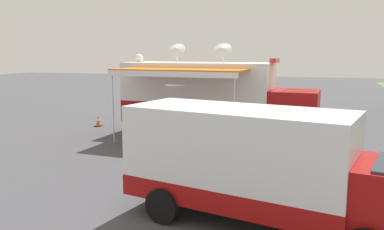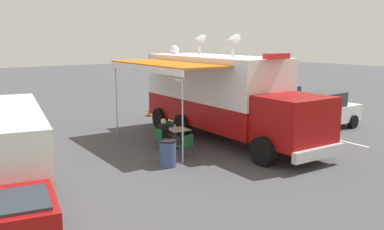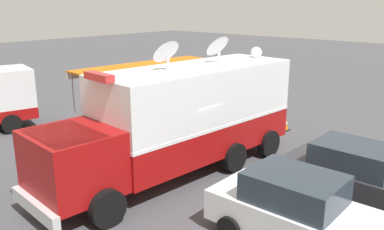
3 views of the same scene
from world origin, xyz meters
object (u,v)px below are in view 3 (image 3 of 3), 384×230
(seated_responder, at_px, (125,134))
(traffic_cone, at_px, (286,124))
(water_bottle, at_px, (135,132))
(car_behind_truck, at_px, (356,175))
(command_truck, at_px, (180,116))
(trash_bin, at_px, (69,144))
(folding_table, at_px, (137,137))
(folding_chair_at_table, at_px, (123,137))
(folding_chair_beside_table, at_px, (156,136))
(folding_chair_spare_by_truck, at_px, (95,147))
(car_far_corner, at_px, (297,211))

(seated_responder, relative_size, traffic_cone, 2.16)
(water_bottle, height_order, car_behind_truck, car_behind_truck)
(command_truck, xyz_separation_m, trash_bin, (4.04, 1.74, -1.49))
(folding_table, relative_size, folding_chair_at_table, 0.98)
(water_bottle, bearing_deg, traffic_cone, -113.79)
(folding_chair_beside_table, height_order, folding_chair_spare_by_truck, same)
(command_truck, relative_size, seated_responder, 7.70)
(car_far_corner, bearing_deg, folding_chair_spare_by_truck, 0.13)
(folding_table, bearing_deg, traffic_cone, -112.79)
(car_far_corner, bearing_deg, command_truck, -14.76)
(traffic_cone, bearing_deg, water_bottle, 66.21)
(seated_responder, relative_size, car_behind_truck, 0.30)
(command_truck, height_order, folding_chair_at_table, command_truck)
(folding_table, relative_size, seated_responder, 0.68)
(trash_bin, xyz_separation_m, car_behind_truck, (-9.31, -3.34, 0.42))
(folding_chair_spare_by_truck, distance_m, car_far_corner, 7.98)
(water_bottle, height_order, folding_chair_spare_by_truck, water_bottle)
(command_truck, relative_size, trash_bin, 10.58)
(folding_chair_spare_by_truck, bearing_deg, water_bottle, -110.53)
(folding_chair_at_table, distance_m, folding_chair_beside_table, 1.28)
(seated_responder, xyz_separation_m, traffic_cone, (-3.28, -6.44, -0.37))
(folding_chair_at_table, height_order, traffic_cone, folding_chair_at_table)
(folding_table, xyz_separation_m, trash_bin, (1.73, 1.84, -0.22))
(command_truck, height_order, traffic_cone, command_truck)
(water_bottle, distance_m, folding_chair_at_table, 0.74)
(folding_table, xyz_separation_m, seated_responder, (0.61, 0.08, -0.02))
(folding_table, height_order, water_bottle, water_bottle)
(command_truck, xyz_separation_m, folding_table, (2.31, -0.11, -1.27))
(trash_bin, distance_m, car_behind_truck, 9.90)
(folding_chair_beside_table, xyz_separation_m, car_far_corner, (-7.21, 2.27, 0.37))
(seated_responder, bearing_deg, folding_chair_beside_table, -127.43)
(seated_responder, relative_size, car_far_corner, 0.30)
(water_bottle, height_order, folding_chair_at_table, water_bottle)
(folding_chair_at_table, relative_size, folding_chair_beside_table, 1.00)
(folding_chair_spare_by_truck, bearing_deg, folding_chair_beside_table, -108.56)
(command_truck, bearing_deg, water_bottle, -2.23)
(folding_chair_at_table, bearing_deg, folding_table, -175.41)
(trash_bin, bearing_deg, seated_responder, -122.34)
(command_truck, distance_m, car_behind_truck, 5.61)
(command_truck, xyz_separation_m, car_far_corner, (-4.99, 1.32, -1.07))
(folding_chair_spare_by_truck, distance_m, seated_responder, 1.37)
(command_truck, distance_m, seated_responder, 3.20)
(folding_chair_beside_table, xyz_separation_m, seated_responder, (0.71, 0.93, 0.14))
(folding_chair_beside_table, bearing_deg, command_truck, 156.68)
(water_bottle, bearing_deg, folding_chair_spare_by_truck, 69.47)
(water_bottle, height_order, folding_chair_beside_table, water_bottle)
(car_behind_truck, distance_m, car_far_corner, 2.93)
(folding_chair_at_table, xyz_separation_m, car_behind_truck, (-8.38, -1.56, 0.37))
(folding_chair_at_table, bearing_deg, seated_responder, 176.25)
(folding_chair_beside_table, relative_size, car_far_corner, 0.21)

